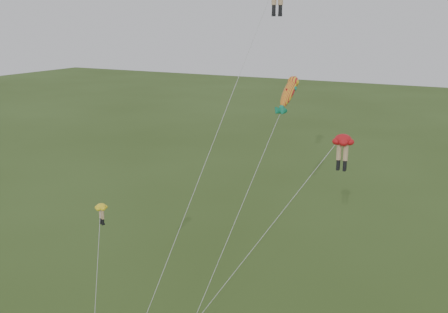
% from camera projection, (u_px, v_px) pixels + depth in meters
% --- Properties ---
extents(legs_kite_red_mid, '(9.23, 7.60, 13.95)m').
position_uv_depth(legs_kite_red_mid, '(340.00, 146.00, 30.52)').
color(legs_kite_red_mid, red).
rests_on(legs_kite_red_mid, ground).
extents(legs_kite_yellow, '(2.98, 4.95, 8.30)m').
position_uv_depth(legs_kite_yellow, '(101.00, 215.00, 34.72)').
color(legs_kite_yellow, yellow).
rests_on(legs_kite_yellow, ground).
extents(fish_kite, '(3.39, 12.52, 16.89)m').
position_uv_depth(fish_kite, '(288.00, 93.00, 36.96)').
color(fish_kite, yellow).
rests_on(fish_kite, ground).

